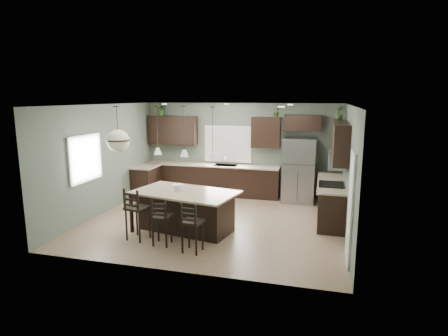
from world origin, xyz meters
TOP-DOWN VIEW (x-y plane):
  - ground at (0.00, 0.00)m, footprint 6.00×6.00m
  - pantry_door at (2.98, -1.55)m, footprint 0.04×0.82m
  - window_back at (-0.40, 2.73)m, footprint 1.35×0.02m
  - window_left at (-2.98, -0.80)m, footprint 0.02×1.10m
  - left_return_cabs at (-2.70, 1.70)m, footprint 0.60×0.90m
  - left_return_countertop at (-2.68, 1.70)m, footprint 0.66×0.96m
  - back_lower_cabs at (-0.85, 2.45)m, footprint 4.20×0.60m
  - back_countertop at (-0.85, 2.43)m, footprint 4.20×0.66m
  - sink_inset at (-0.40, 2.43)m, footprint 0.70×0.45m
  - faucet at (-0.40, 2.40)m, footprint 0.02×0.02m
  - back_upper_left at (-2.15, 2.58)m, footprint 1.55×0.34m
  - back_upper_right at (0.80, 2.58)m, footprint 0.85×0.34m
  - fridge_header at (1.85, 2.58)m, footprint 1.05×0.34m
  - right_lower_cabs at (2.70, 0.87)m, footprint 0.60×2.35m
  - right_countertop at (2.68, 0.87)m, footprint 0.66×2.35m
  - cooktop at (2.68, 0.60)m, footprint 0.58×0.75m
  - wall_oven_front at (2.40, 0.60)m, footprint 0.01×0.72m
  - right_upper_cabs at (2.83, 0.87)m, footprint 0.34×2.35m
  - microwave at (2.78, 0.60)m, footprint 0.40×0.75m
  - refrigerator at (1.81, 2.27)m, footprint 0.90×0.74m
  - kitchen_island at (-0.46, -0.85)m, footprint 2.46×1.70m
  - serving_dish at (-0.65, -0.81)m, footprint 0.24×0.24m
  - bar_stool_left at (-1.26, -1.56)m, footprint 0.49×0.49m
  - bar_stool_center at (-0.64, -1.70)m, footprint 0.38×0.38m
  - bar_stool_right at (0.08, -1.88)m, footprint 0.41×0.41m
  - pendant_left at (-1.14, -0.72)m, footprint 0.17×0.17m
  - pendant_center at (-0.46, -0.85)m, footprint 0.17×0.17m
  - pendant_right at (0.23, -0.99)m, footprint 0.17×0.17m
  - chandelier at (-1.81, -1.25)m, footprint 0.52×0.52m
  - plant_back_left at (-2.50, 2.55)m, footprint 0.41×0.37m
  - plant_back_right at (1.11, 2.55)m, footprint 0.23×0.21m
  - plant_right_wall at (2.80, 1.80)m, footprint 0.19×0.19m
  - room_shell at (0.00, 0.00)m, footprint 6.00×6.00m

SIDE VIEW (x-z plane):
  - ground at x=0.00m, z-range 0.00..0.00m
  - left_return_cabs at x=-2.70m, z-range 0.00..0.90m
  - back_lower_cabs at x=-0.85m, z-range 0.00..0.90m
  - right_lower_cabs at x=2.70m, z-range 0.00..0.90m
  - wall_oven_front at x=2.40m, z-range 0.15..0.75m
  - kitchen_island at x=-0.46m, z-range 0.00..0.92m
  - bar_stool_center at x=-0.64m, z-range 0.00..0.99m
  - bar_stool_right at x=0.08m, z-range 0.00..1.01m
  - bar_stool_left at x=-1.26m, z-range 0.00..1.13m
  - left_return_countertop at x=-2.68m, z-range 0.90..0.94m
  - back_countertop at x=-0.85m, z-range 0.90..0.94m
  - right_countertop at x=2.68m, z-range 0.90..0.94m
  - refrigerator at x=1.81m, z-range 0.00..1.85m
  - sink_inset at x=-0.40m, z-range 0.93..0.94m
  - cooktop at x=2.68m, z-range 0.93..0.95m
  - serving_dish at x=-0.65m, z-range 0.92..1.06m
  - pantry_door at x=2.98m, z-range 0.00..2.04m
  - faucet at x=-0.40m, z-range 0.94..1.22m
  - window_back at x=-0.40m, z-range 1.05..2.05m
  - window_left at x=-2.98m, z-range 1.05..2.05m
  - microwave at x=2.78m, z-range 1.35..1.75m
  - room_shell at x=0.00m, z-range -1.30..4.70m
  - back_upper_left at x=-2.15m, z-range 1.50..2.40m
  - back_upper_right at x=0.80m, z-range 1.50..2.40m
  - right_upper_cabs at x=2.83m, z-range 1.50..2.40m
  - fridge_header at x=1.85m, z-range 2.02..2.48m
  - pendant_left at x=-1.14m, z-range 1.70..2.80m
  - pendant_center at x=-0.46m, z-range 1.70..2.80m
  - pendant_right at x=0.23m, z-range 1.70..2.80m
  - chandelier at x=-1.81m, z-range 1.81..2.80m
  - plant_right_wall at x=2.80m, z-range 2.40..2.73m
  - plant_back_right at x=1.11m, z-range 2.40..2.74m
  - plant_back_left at x=-2.50m, z-range 2.40..2.80m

